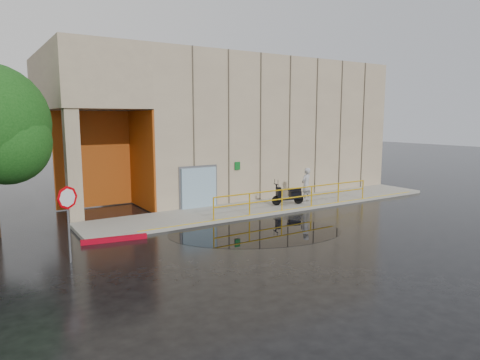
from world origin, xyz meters
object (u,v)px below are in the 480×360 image
object	(u,v)px
person	(306,185)
red_curb	(115,239)
stop_sign	(68,207)
scooter	(288,190)

from	to	relation	value
person	red_curb	world-z (taller)	person
person	stop_sign	world-z (taller)	stop_sign
person	stop_sign	size ratio (longest dim) A/B	0.73
scooter	person	bearing A→B (deg)	17.92
person	scooter	size ratio (longest dim) A/B	1.03
person	red_curb	size ratio (longest dim) A/B	0.76
person	red_curb	distance (m)	10.82
stop_sign	red_curb	world-z (taller)	stop_sign
scooter	stop_sign	bearing A→B (deg)	-150.84
scooter	stop_sign	size ratio (longest dim) A/B	0.71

